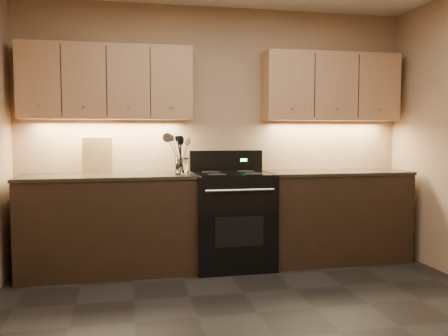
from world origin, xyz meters
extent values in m
cube|color=tan|center=(0.00, 2.00, 1.30)|extent=(4.00, 0.04, 2.60)
cube|color=black|center=(-1.10, 1.70, 0.45)|extent=(1.60, 0.60, 0.90)
cube|color=#372F23|center=(-1.10, 1.70, 0.92)|extent=(1.62, 0.62, 0.03)
cube|color=black|center=(1.18, 1.70, 0.45)|extent=(1.44, 0.60, 0.90)
cube|color=#372F23|center=(1.18, 1.70, 0.92)|extent=(1.46, 0.62, 0.03)
cube|color=black|center=(0.08, 1.68, 0.46)|extent=(0.76, 0.65, 0.92)
cube|color=black|center=(0.08, 1.68, 0.93)|extent=(0.70, 0.60, 0.01)
cube|color=black|center=(0.08, 1.96, 1.03)|extent=(0.76, 0.07, 0.22)
cube|color=#19FF33|center=(0.26, 1.92, 1.04)|extent=(0.06, 0.00, 0.03)
cylinder|color=silver|center=(0.08, 1.34, 0.80)|extent=(0.65, 0.02, 0.02)
cube|color=black|center=(0.08, 1.35, 0.41)|extent=(0.46, 0.00, 0.28)
cylinder|color=black|center=(-0.10, 1.53, 0.93)|extent=(0.18, 0.18, 0.00)
cylinder|color=black|center=(0.26, 1.53, 0.93)|extent=(0.18, 0.18, 0.00)
cylinder|color=black|center=(-0.10, 1.82, 0.93)|extent=(0.18, 0.18, 0.00)
cylinder|color=black|center=(0.26, 1.82, 0.93)|extent=(0.18, 0.18, 0.00)
cube|color=tan|center=(-1.10, 1.85, 1.80)|extent=(1.60, 0.30, 0.70)
cube|color=tan|center=(1.18, 1.85, 1.80)|extent=(1.44, 0.30, 0.70)
cube|color=#B2B5BA|center=(-1.30, 1.99, 1.12)|extent=(0.08, 0.01, 0.12)
cylinder|color=white|center=(-0.42, 1.61, 1.01)|extent=(0.16, 0.16, 0.16)
cylinder|color=white|center=(-0.42, 1.61, 0.94)|extent=(0.12, 0.12, 0.02)
cube|color=tan|center=(-1.21, 1.95, 1.11)|extent=(0.30, 0.15, 0.36)
camera|label=1|loc=(-0.93, -2.84, 1.32)|focal=38.00mm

